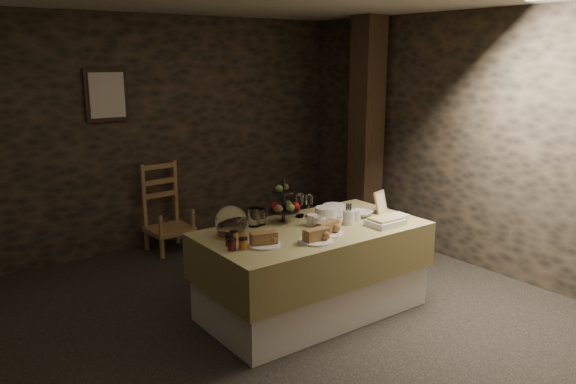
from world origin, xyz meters
TOP-DOWN VIEW (x-y plane):
  - ground_plane at (0.00, 0.00)m, footprint 5.50×5.00m
  - room_shell at (0.00, 0.00)m, footprint 5.52×5.02m
  - buffet_table at (0.68, 0.02)m, footprint 1.90×1.01m
  - chair at (0.36, 2.27)m, footprint 0.49×0.47m
  - timber_column at (2.51, 1.31)m, footprint 0.30×0.30m
  - framed_picture at (-0.15, 2.47)m, footprint 0.45×0.04m
  - plate_stack_a at (0.95, 0.18)m, footprint 0.19×0.19m
  - plate_stack_b at (1.11, 0.25)m, footprint 0.20×0.20m
  - cutlery_holder at (1.00, -0.07)m, footprint 0.10×0.10m
  - cup_a at (0.74, 0.02)m, footprint 0.12×0.12m
  - cup_b at (0.86, -0.08)m, footprint 0.10×0.10m
  - mug_c at (0.72, 0.09)m, footprint 0.09×0.09m
  - mug_d at (1.13, -0.02)m, footprint 0.08×0.08m
  - bowl at (1.26, 0.04)m, footprint 0.25×0.25m
  - cake_dome at (0.02, 0.23)m, footprint 0.26×0.26m
  - fruit_stand at (0.59, 0.30)m, footprint 0.27×0.27m
  - bread_platter_left at (0.10, -0.11)m, footprint 0.26×0.26m
  - bread_platter_center at (0.48, -0.27)m, footprint 0.26×0.26m
  - bread_platter_right at (0.67, -0.17)m, footprint 0.26×0.26m
  - jam_jars at (-0.09, 0.00)m, footprint 0.18×0.26m
  - tart_dish at (1.22, -0.28)m, footprint 0.30×0.22m
  - square_dish at (1.45, -0.22)m, footprint 0.14×0.14m
  - menu_frame at (1.48, 0.03)m, footprint 0.18×0.11m
  - storage_jar_a at (0.31, 0.35)m, footprint 0.10×0.10m
  - storage_jar_b at (0.38, 0.36)m, footprint 0.09×0.09m

SIDE VIEW (x-z plane):
  - ground_plane at x=0.00m, z-range -0.01..0.01m
  - buffet_table at x=0.68m, z-range 0.06..0.81m
  - chair at x=0.36m, z-range 0.05..0.82m
  - square_dish at x=1.45m, z-range 0.75..0.80m
  - bowl at x=1.26m, z-range 0.75..0.80m
  - tart_dish at x=1.22m, z-range 0.75..0.82m
  - jam_jars at x=-0.09m, z-range 0.75..0.83m
  - bread_platter_left at x=0.10m, z-range 0.74..0.84m
  - bread_platter_center at x=0.48m, z-range 0.74..0.84m
  - bread_platter_right at x=0.67m, z-range 0.74..0.84m
  - cup_b at x=0.86m, z-range 0.75..0.84m
  - plate_stack_b at x=1.11m, z-range 0.75..0.84m
  - mug_d at x=1.13m, z-range 0.75..0.84m
  - cup_a at x=0.74m, z-range 0.75..0.84m
  - mug_c at x=0.72m, z-range 0.75..0.85m
  - plate_stack_a at x=0.95m, z-range 0.75..0.85m
  - cutlery_holder at x=1.00m, z-range 0.75..0.87m
  - storage_jar_b at x=0.38m, z-range 0.75..0.89m
  - storage_jar_a at x=0.31m, z-range 0.75..0.91m
  - menu_frame at x=1.48m, z-range 0.73..0.95m
  - cake_dome at x=0.02m, z-range 0.73..0.99m
  - fruit_stand at x=0.59m, z-range 0.71..1.09m
  - timber_column at x=2.51m, z-range 0.00..2.60m
  - room_shell at x=0.00m, z-range 0.26..2.86m
  - framed_picture at x=-0.15m, z-range 1.47..2.02m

